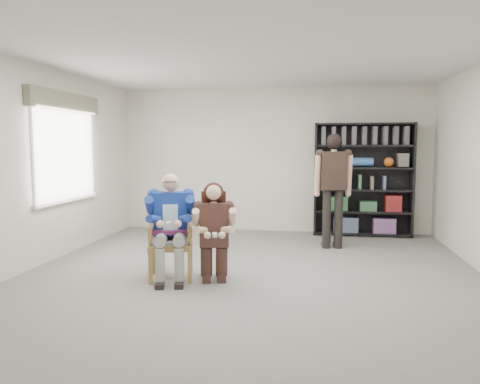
% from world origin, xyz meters
% --- Properties ---
extents(room_shell, '(6.00, 7.00, 2.80)m').
position_xyz_m(room_shell, '(0.00, 0.00, 1.40)').
color(room_shell, silver).
rests_on(room_shell, ground).
extents(floor, '(6.00, 7.00, 0.01)m').
position_xyz_m(floor, '(0.00, 0.00, 0.00)').
color(floor, slate).
rests_on(floor, ground).
extents(window_left, '(0.16, 2.00, 1.75)m').
position_xyz_m(window_left, '(-2.95, 1.00, 1.63)').
color(window_left, white).
rests_on(window_left, room_shell).
extents(armchair, '(0.72, 0.70, 1.03)m').
position_xyz_m(armchair, '(-0.97, -0.08, 0.52)').
color(armchair, '#AB8044').
rests_on(armchair, floor).
extents(seated_man, '(0.75, 0.92, 1.34)m').
position_xyz_m(seated_man, '(-0.97, -0.08, 0.67)').
color(seated_man, navy).
rests_on(seated_man, floor).
extents(kneeling_woman, '(0.70, 0.93, 1.23)m').
position_xyz_m(kneeling_woman, '(-0.39, -0.20, 0.62)').
color(kneeling_woman, '#3A221F').
rests_on(kneeling_woman, floor).
extents(bookshelf, '(1.80, 0.38, 2.10)m').
position_xyz_m(bookshelf, '(1.70, 3.28, 1.05)').
color(bookshelf, black).
rests_on(bookshelf, floor).
extents(standing_man, '(0.61, 0.39, 1.86)m').
position_xyz_m(standing_man, '(1.11, 2.05, 0.93)').
color(standing_man, black).
rests_on(standing_man, floor).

